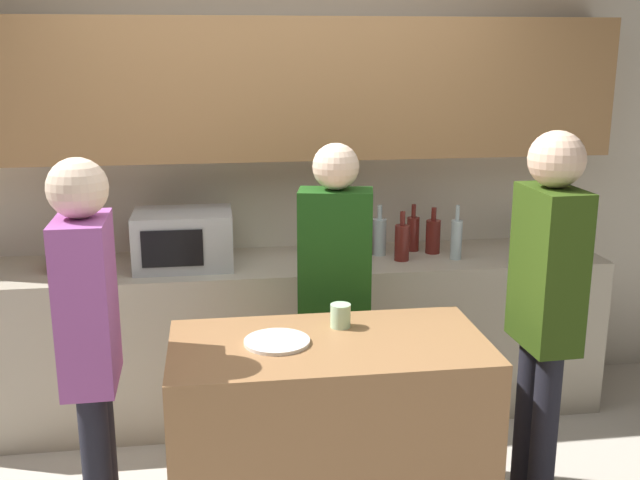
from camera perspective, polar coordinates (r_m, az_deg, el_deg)
The scene contains 19 objects.
back_wall at distance 4.28m, azimuth -3.40°, elevation 7.66°, with size 6.40×0.40×2.70m.
back_counter at distance 4.29m, azimuth -2.87°, elevation -7.37°, with size 3.60×0.62×0.90m.
kitchen_island at distance 3.18m, azimuth 0.67°, elevation -15.40°, with size 1.26×0.65×0.92m.
microwave at distance 4.08m, azimuth -10.37°, elevation 0.07°, with size 0.52×0.39×0.30m.
toaster at distance 4.15m, azimuth -18.16°, elevation -1.00°, with size 0.26×0.16×0.18m.
potted_plant at distance 4.48m, azimuth 16.87°, elevation 1.61°, with size 0.14×0.14×0.40m.
bottle_0 at distance 4.12m, azimuth 0.84°, elevation -0.36°, with size 0.07×0.07×0.24m.
bottle_1 at distance 4.10m, azimuth 2.42°, elevation -0.41°, with size 0.07×0.07×0.24m.
bottle_2 at distance 4.25m, azimuth 3.47°, elevation 0.12°, with size 0.08×0.08×0.25m.
bottle_3 at distance 4.25m, azimuth 4.54°, elevation 0.31°, with size 0.08×0.08×0.29m.
bottle_4 at distance 4.15m, azimuth 6.26°, elevation -0.13°, with size 0.08×0.08×0.28m.
bottle_5 at distance 4.36m, azimuth 7.09°, elevation 0.54°, with size 0.07×0.07×0.27m.
bottle_6 at distance 4.32m, azimuth 8.60°, elevation 0.32°, with size 0.08×0.08×0.27m.
bottle_7 at distance 4.22m, azimuth 10.35°, elevation 0.11°, with size 0.06×0.06×0.31m.
plate_on_island at distance 2.96m, azimuth -3.30°, elevation -7.73°, with size 0.26×0.26×0.01m.
cup_0 at distance 3.11m, azimuth 1.57°, elevation -5.78°, with size 0.08×0.08×0.10m.
person_left at distance 3.53m, azimuth 1.16°, elevation -3.33°, with size 0.37×0.25×1.63m.
person_center at distance 2.94m, azimuth -17.15°, elevation -7.08°, with size 0.22×0.34×1.67m.
person_right at distance 3.23m, azimuth 16.81°, elevation -4.34°, with size 0.23×0.35×1.73m.
Camera 1 is at (-0.36, -2.58, 2.04)m, focal length 42.00 mm.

